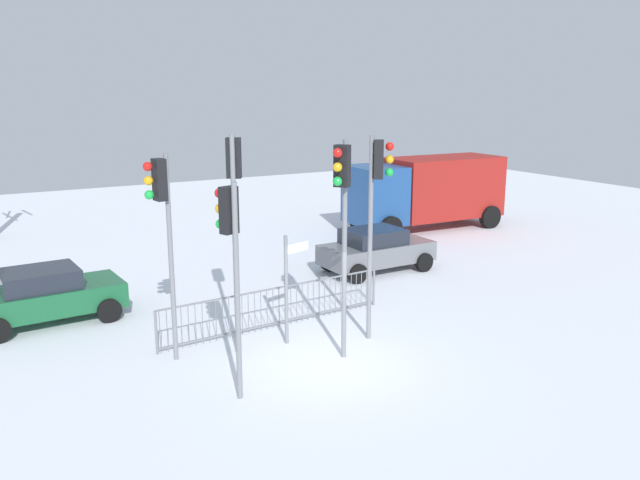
{
  "coord_description": "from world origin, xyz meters",
  "views": [
    {
      "loc": [
        -6.97,
        -11.79,
        6.05
      ],
      "look_at": [
        0.95,
        2.09,
        2.33
      ],
      "focal_mm": 36.82,
      "sensor_mm": 36.0,
      "label": 1
    }
  ],
  "objects": [
    {
      "name": "pedestrian_guard_railing",
      "position": [
        -0.01,
        2.69,
        0.55
      ],
      "size": [
        6.44,
        0.51,
        1.07
      ],
      "rotation": [
        0.0,
        0.0,
        0.07
      ],
      "color": "slate",
      "rests_on": "ground"
    },
    {
      "name": "car_green_near",
      "position": [
        -5.11,
        6.0,
        0.77
      ],
      "size": [
        3.9,
        2.13,
        1.47
      ],
      "rotation": [
        0.0,
        0.0,
        0.06
      ],
      "color": "#195933",
      "rests_on": "ground"
    },
    {
      "name": "traffic_light_mid_right",
      "position": [
        -2.43,
        -0.39,
        3.19
      ],
      "size": [
        0.37,
        0.55,
        4.35
      ],
      "rotation": [
        0.0,
        0.0,
        0.33
      ],
      "color": "slate",
      "rests_on": "ground"
    },
    {
      "name": "traffic_light_rear_right",
      "position": [
        -3.04,
        1.96,
        3.43
      ],
      "size": [
        0.57,
        0.35,
        4.69
      ],
      "rotation": [
        0.0,
        0.0,
        1.71
      ],
      "color": "slate",
      "rests_on": "ground"
    },
    {
      "name": "traffic_light_foreground_left",
      "position": [
        0.38,
        0.12,
        3.63
      ],
      "size": [
        0.49,
        0.44,
        4.97
      ],
      "rotation": [
        0.0,
        0.0,
        2.18
      ],
      "color": "slate",
      "rests_on": "ground"
    },
    {
      "name": "traffic_light_mid_left",
      "position": [
        -1.43,
        1.78,
        3.71
      ],
      "size": [
        0.43,
        0.51,
        5.08
      ],
      "rotation": [
        0.0,
        0.0,
        5.73
      ],
      "color": "slate",
      "rests_on": "ground"
    },
    {
      "name": "delivery_truck",
      "position": [
        11.03,
        10.42,
        1.74
      ],
      "size": [
        7.13,
        2.93,
        3.1
      ],
      "rotation": [
        0.0,
        0.0,
        3.1
      ],
      "color": "maroon",
      "rests_on": "ground"
    },
    {
      "name": "ground_plane",
      "position": [
        0.0,
        0.0,
        0.0
      ],
      "size": [
        60.0,
        60.0,
        0.0
      ],
      "primitive_type": "plane",
      "color": "white"
    },
    {
      "name": "direction_sign_post",
      "position": [
        -0.2,
        1.61,
        1.51
      ],
      "size": [
        0.76,
        0.28,
        2.67
      ],
      "rotation": [
        0.0,
        0.0,
        0.31
      ],
      "color": "slate",
      "rests_on": "ground"
    },
    {
      "name": "car_grey_trailing",
      "position": [
        5.23,
        5.81,
        0.77
      ],
      "size": [
        3.84,
        1.99,
        1.47
      ],
      "rotation": [
        0.0,
        0.0,
        0.02
      ],
      "color": "slate",
      "rests_on": "ground"
    },
    {
      "name": "traffic_light_rear_left",
      "position": [
        1.75,
        0.79,
        3.63
      ],
      "size": [
        0.5,
        0.43,
        4.98
      ],
      "rotation": [
        0.0,
        0.0,
        4.12
      ],
      "color": "slate",
      "rests_on": "ground"
    }
  ]
}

